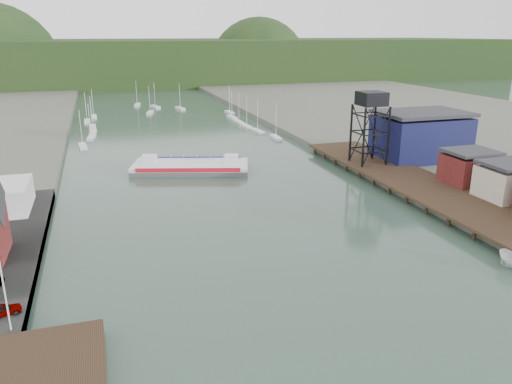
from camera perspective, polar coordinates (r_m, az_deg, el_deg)
ground at (r=54.78m, az=10.39°, el=-16.40°), size 600.00×600.00×0.00m
east_land at (r=168.29m, az=25.89°, el=5.57°), size 120.00×400.00×3.20m
east_pier at (r=107.26m, az=16.93°, el=1.53°), size 14.00×70.00×2.45m
flagpole at (r=55.64m, az=-27.04°, el=-8.64°), size 0.16×0.16×12.00m
lift_tower at (r=114.19m, az=13.05°, el=9.86°), size 6.50×6.50×16.00m
blue_shed at (r=125.34m, az=18.29°, el=6.11°), size 20.50×14.50×11.30m
marina_sailboats at (r=181.98m, az=-10.26°, el=7.97°), size 57.71×92.65×0.90m
distant_hills at (r=342.02m, az=-14.83°, el=13.86°), size 500.00×120.00×80.00m
chain_ferry at (r=115.64m, az=-7.49°, el=2.89°), size 28.06×17.43×3.77m
car_west_a at (r=61.09m, az=-27.03°, el=-11.91°), size 4.07×2.40×1.30m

